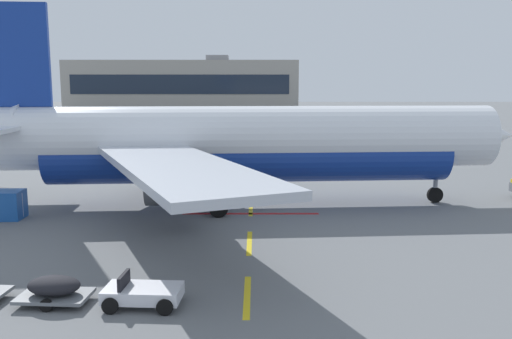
% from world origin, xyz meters
% --- Properties ---
extents(ground, '(400.00, 400.00, 0.00)m').
position_xyz_m(ground, '(40.00, 40.00, 0.00)').
color(ground, slate).
extents(apron_paint_markings, '(8.00, 97.55, 0.01)m').
position_xyz_m(apron_paint_markings, '(18.00, 39.00, 0.00)').
color(apron_paint_markings, yellow).
rests_on(apron_paint_markings, ground).
extents(airliner_foreground, '(34.81, 34.54, 12.20)m').
position_xyz_m(airliner_foreground, '(17.37, 24.20, 3.95)').
color(airliner_foreground, white).
rests_on(airliner_foreground, ground).
extents(catering_truck, '(4.55, 7.40, 3.14)m').
position_xyz_m(catering_truck, '(5.12, 42.61, 1.65)').
color(catering_truck, black).
rests_on(catering_truck, ground).
extents(baggage_train, '(8.67, 2.06, 1.14)m').
position_xyz_m(baggage_train, '(11.41, 8.78, 0.52)').
color(baggage_train, silver).
rests_on(baggage_train, ground).
extents(uld_cargo_container, '(1.66, 1.62, 1.60)m').
position_xyz_m(uld_cargo_container, '(4.36, 20.80, 0.80)').
color(uld_cargo_container, '#194C9E').
rests_on(uld_cargo_container, ground).
extents(terminal_satellite, '(62.08, 18.15, 15.58)m').
position_xyz_m(terminal_satellite, '(-1.57, 142.42, 7.01)').
color(terminal_satellite, '#9E998E').
rests_on(terminal_satellite, ground).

